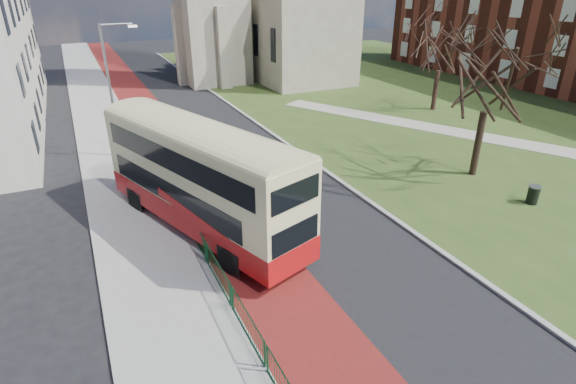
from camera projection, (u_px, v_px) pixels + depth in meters
ground at (320, 302)px, 15.91m from camera, size 160.00×160.00×0.00m
road_carriageway at (204, 136)px, 32.80m from camera, size 9.00×120.00×0.01m
bus_lane at (167, 141)px, 31.75m from camera, size 3.40×120.00×0.01m
pavement_west at (110, 148)px, 30.24m from camera, size 4.00×120.00×0.12m
kerb_west at (141, 144)px, 31.02m from camera, size 0.25×120.00×0.13m
kerb_east at (253, 120)px, 36.19m from camera, size 0.25×80.00×0.13m
grass_green at (442, 96)px, 43.97m from camera, size 40.00×80.00×0.04m
footpath at (497, 140)px, 31.83m from camera, size 18.84×32.82×0.03m
pedestrian_railing at (206, 252)px, 17.79m from camera, size 0.07×24.00×1.12m
brick_terrace at (573, 19)px, 44.90m from camera, size 10.30×44.30×13.50m
streetlamp at (112, 85)px, 26.92m from camera, size 2.13×0.18×8.00m
bus at (200, 174)px, 19.33m from camera, size 6.35×11.83×4.85m
winter_tree_near at (494, 57)px, 23.41m from camera, size 6.63×6.63×9.57m
winter_tree_far at (443, 38)px, 36.77m from camera, size 7.72×7.72×8.57m
litter_bin at (533, 195)px, 22.62m from camera, size 0.76×0.76×0.96m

